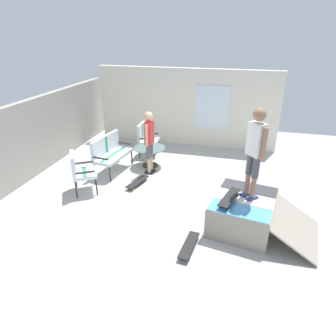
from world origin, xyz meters
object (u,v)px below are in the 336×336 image
Objects in this scene: patio_chair_near_house at (145,137)px; patio_chair_by_wall at (79,169)px; skateboard_spare at (189,245)px; patio_table at (150,153)px; skateboard_on_ramp at (229,197)px; person_skater at (255,147)px; skateboard_by_bench at (137,182)px; person_watching at (149,138)px; skate_ramp at (245,212)px; patio_bench at (110,150)px.

patio_chair_by_wall is (-2.64, 0.77, 0.00)m from patio_chair_near_house.
patio_table is at bearing 28.65° from skateboard_spare.
skateboard_spare is at bearing 142.15° from skateboard_on_ramp.
patio_chair_by_wall is 4.10m from person_skater.
skateboard_spare is (-2.08, -1.75, 0.00)m from skateboard_by_bench.
person_watching is (-0.42, -0.13, 0.61)m from patio_table.
skateboard_on_ramp reaches higher than skate_ramp.
skate_ramp is 2.71× the size of skateboard_spare.
skateboard_on_ramp is (-1.91, -3.38, 0.12)m from patio_bench.
skateboard_by_bench is (-1.21, -0.05, -0.32)m from patio_table.
person_watching is at bearing 47.41° from skateboard_on_ramp.
skateboard_by_bench is at bearing 173.86° from person_watching.
skate_ramp is 3.30m from person_watching.
patio_bench reaches higher than skate_ramp.
skate_ramp is 1.28× the size of person_watching.
patio_chair_near_house is at bearing -22.90° from patio_bench.
patio_table is 0.52× the size of person_watching.
person_skater is 3.33m from skateboard_by_bench.
patio_chair_near_house is 0.58× the size of person_skater.
skateboard_spare is 0.99× the size of skateboard_on_ramp.
skateboard_spare is at bearing -149.95° from person_watching.
skate_ramp is 1.37m from person_skater.
patio_bench is 1.59× the size of skateboard_on_ramp.
patio_bench reaches higher than skateboard_on_ramp.
patio_chair_by_wall reaches higher than patio_table.
person_skater is (0.07, -0.04, 1.37)m from skate_ramp.
patio_chair_near_house reaches higher than skateboard_on_ramp.
patio_table is 1.09× the size of skateboard_on_ramp.
person_skater reaches higher than skateboard_spare.
patio_table is 3.80m from person_skater.
person_watching is 2.11× the size of skateboard_spare.
patio_chair_by_wall is 2.22m from patio_table.
patio_table is at bearing -152.84° from patio_chair_near_house.
skate_ramp is 1.37m from skateboard_spare.
person_watching is 2.09× the size of skateboard_on_ramp.
patio_table is at bearing -31.69° from patio_chair_by_wall.
skateboard_spare is at bearing -139.92° from skateboard_by_bench.
skate_ramp is 2.46× the size of patio_table.
skateboard_by_bench is at bearing -121.33° from patio_bench.
skate_ramp is 3.93m from patio_chair_by_wall.
patio_bench and patio_chair_near_house have the same top height.
skateboard_by_bench is 1.01× the size of skateboard_spare.
patio_bench is at bearing 45.69° from skateboard_spare.
patio_chair_near_house is (1.36, -0.57, -0.00)m from patio_bench.
patio_bench is 1.30m from skateboard_by_bench.
patio_chair_near_house is at bearing 27.16° from patio_table.
person_watching is 3.29m from person_skater.
person_watching is (1.47, -1.30, 0.40)m from patio_chair_by_wall.
skateboard_on_ramp is at bearing -132.59° from person_watching.
skateboard_on_ramp is (0.79, -0.61, 0.65)m from skateboard_spare.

